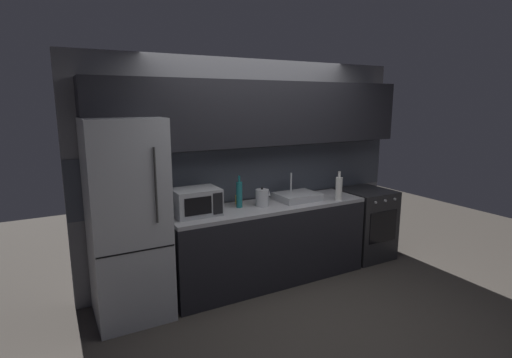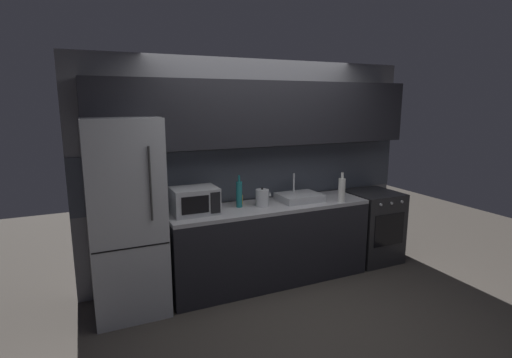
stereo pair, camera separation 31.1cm
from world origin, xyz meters
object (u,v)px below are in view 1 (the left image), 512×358
object	(u,v)px
oven_range	(366,224)
mug_yellow	(239,200)
kettle	(262,198)
wine_bottle_white	(339,188)
wine_bottle_teal	(239,194)
microwave	(196,202)
refrigerator	(128,220)

from	to	relation	value
oven_range	mug_yellow	bearing A→B (deg)	174.09
kettle	wine_bottle_white	bearing A→B (deg)	-13.30
oven_range	wine_bottle_teal	distance (m)	1.92
microwave	wine_bottle_teal	size ratio (longest dim) A/B	1.31
oven_range	mug_yellow	size ratio (longest dim) A/B	9.04
refrigerator	oven_range	distance (m)	3.05
oven_range	kettle	size ratio (longest dim) A/B	4.29
refrigerator	wine_bottle_white	world-z (taller)	refrigerator
mug_yellow	wine_bottle_white	bearing A→B (deg)	-20.34
wine_bottle_teal	wine_bottle_white	distance (m)	1.18
microwave	mug_yellow	bearing A→B (deg)	16.27
oven_range	microwave	bearing A→B (deg)	179.52
refrigerator	wine_bottle_teal	xyz separation A→B (m)	(1.19, 0.06, 0.10)
wine_bottle_teal	wine_bottle_white	size ratio (longest dim) A/B	1.03
wine_bottle_white	oven_range	bearing A→B (deg)	18.14
microwave	oven_range	bearing A→B (deg)	-0.48
wine_bottle_teal	refrigerator	bearing A→B (deg)	-177.22
wine_bottle_white	wine_bottle_teal	bearing A→B (deg)	166.25
refrigerator	microwave	xyz separation A→B (m)	(0.68, 0.02, 0.09)
refrigerator	mug_yellow	world-z (taller)	refrigerator
refrigerator	wine_bottle_white	distance (m)	2.35
oven_range	kettle	bearing A→B (deg)	-179.68
wine_bottle_teal	mug_yellow	distance (m)	0.17
microwave	wine_bottle_teal	distance (m)	0.51
wine_bottle_teal	mug_yellow	xyz separation A→B (m)	(0.05, 0.12, -0.10)
refrigerator	oven_range	bearing A→B (deg)	-0.02
wine_bottle_white	mug_yellow	size ratio (longest dim) A/B	3.43
kettle	microwave	bearing A→B (deg)	177.83
oven_range	wine_bottle_white	xyz separation A→B (m)	(-0.68, -0.22, 0.59)
refrigerator	wine_bottle_white	size ratio (longest dim) A/B	5.53
oven_range	refrigerator	bearing A→B (deg)	179.98
refrigerator	wine_bottle_teal	size ratio (longest dim) A/B	5.39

